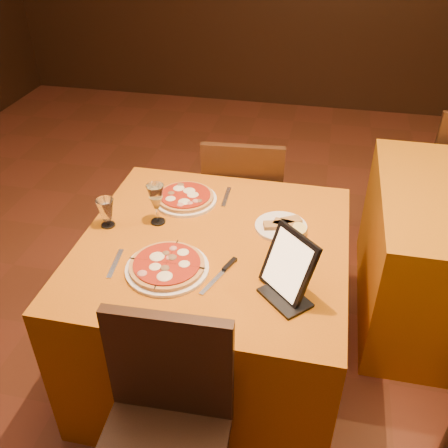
% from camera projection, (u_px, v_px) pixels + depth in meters
% --- Properties ---
extents(floor, '(6.00, 7.00, 0.01)m').
position_uv_depth(floor, '(235.00, 359.00, 2.51)').
color(floor, '#5E2D19').
rests_on(floor, ground).
extents(main_table, '(1.10, 1.10, 0.75)m').
position_uv_depth(main_table, '(214.00, 307.00, 2.28)').
color(main_table, '#AF5B0B').
rests_on(main_table, floor).
extents(chair_main_far, '(0.39, 0.39, 0.91)m').
position_uv_depth(chair_main_far, '(245.00, 203.00, 2.86)').
color(chair_main_far, black).
rests_on(chair_main_far, floor).
extents(pizza_near, '(0.32, 0.32, 0.03)m').
position_uv_depth(pizza_near, '(167.00, 267.00, 1.91)').
color(pizza_near, white).
rests_on(pizza_near, main_table).
extents(pizza_far, '(0.29, 0.29, 0.03)m').
position_uv_depth(pizza_far, '(185.00, 198.00, 2.32)').
color(pizza_far, white).
rests_on(pizza_far, main_table).
extents(cutlet_dish, '(0.22, 0.22, 0.03)m').
position_uv_depth(cutlet_dish, '(281.00, 225.00, 2.14)').
color(cutlet_dish, white).
rests_on(cutlet_dish, main_table).
extents(wine_glass, '(0.08, 0.08, 0.19)m').
position_uv_depth(wine_glass, '(156.00, 204.00, 2.13)').
color(wine_glass, '#CBBC73').
rests_on(wine_glass, main_table).
extents(water_glass, '(0.09, 0.09, 0.13)m').
position_uv_depth(water_glass, '(106.00, 213.00, 2.12)').
color(water_glass, silver).
rests_on(water_glass, main_table).
extents(tablet, '(0.22, 0.22, 0.24)m').
position_uv_depth(tablet, '(289.00, 264.00, 1.75)').
color(tablet, black).
rests_on(tablet, main_table).
extents(knife, '(0.10, 0.22, 0.01)m').
position_uv_depth(knife, '(218.00, 277.00, 1.87)').
color(knife, silver).
rests_on(knife, main_table).
extents(fork_near, '(0.04, 0.18, 0.01)m').
position_uv_depth(fork_near, '(115.00, 263.00, 1.94)').
color(fork_near, silver).
rests_on(fork_near, main_table).
extents(fork_far, '(0.03, 0.17, 0.01)m').
position_uv_depth(fork_far, '(226.00, 197.00, 2.35)').
color(fork_far, '#ACACB3').
rests_on(fork_far, main_table).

